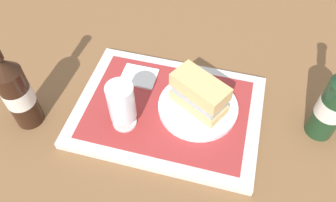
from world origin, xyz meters
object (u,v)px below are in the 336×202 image
at_px(sandwich, 198,93).
at_px(second_bottle, 335,103).
at_px(plate, 198,107).
at_px(beer_glass, 122,104).
at_px(beer_bottle, 16,91).

distance_m(sandwich, second_bottle, 0.29).
height_order(sandwich, second_bottle, second_bottle).
bearing_deg(plate, beer_glass, 28.00).
bearing_deg(beer_bottle, second_bottle, -167.87).
relative_size(plate, sandwich, 1.31).
height_order(plate, second_bottle, second_bottle).
distance_m(plate, beer_glass, 0.19).
xyz_separation_m(sandwich, beer_glass, (0.15, 0.08, 0.01)).
xyz_separation_m(beer_bottle, second_bottle, (-0.67, -0.14, 0.00)).
height_order(beer_glass, beer_bottle, beer_bottle).
xyz_separation_m(beer_glass, second_bottle, (-0.44, -0.11, 0.01)).
relative_size(beer_glass, second_bottle, 0.47).
relative_size(plate, beer_bottle, 0.71).
bearing_deg(beer_glass, plate, -152.00).
distance_m(sandwich, beer_bottle, 0.40).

